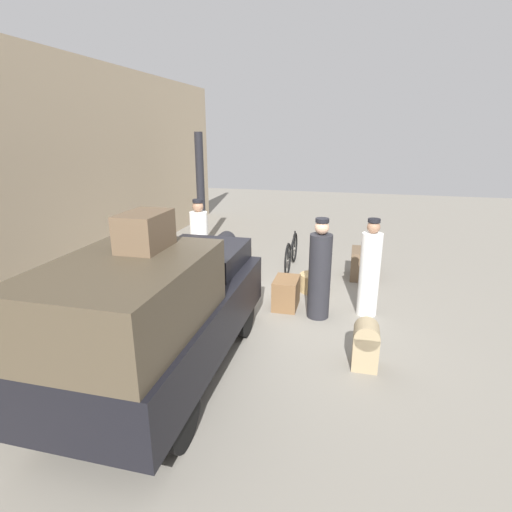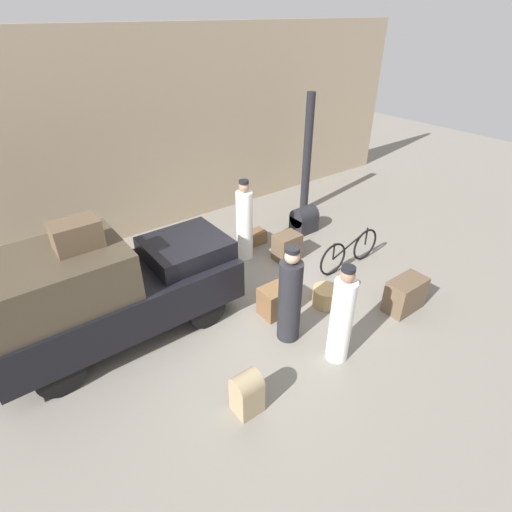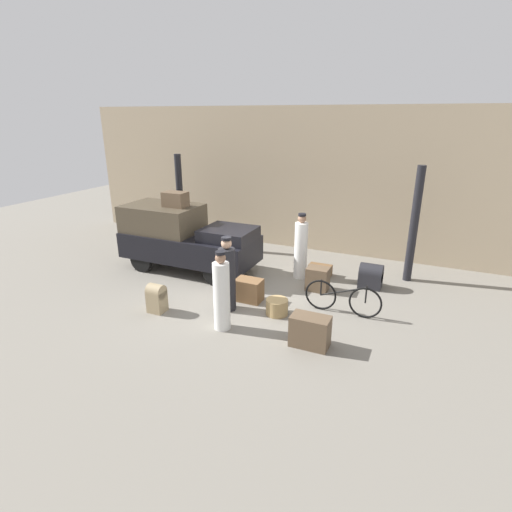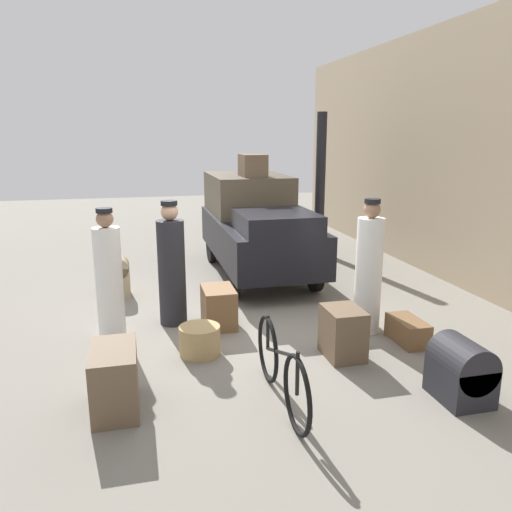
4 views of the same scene
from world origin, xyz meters
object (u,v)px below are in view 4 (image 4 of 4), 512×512
porter_with_bicycle (369,272)px  suitcase_small_leather (219,307)px  truck (255,223)px  bicycle (281,369)px  conductor_in_dark_uniform (109,279)px  trunk_wicker_pale (115,379)px  wicker_basket (200,340)px  porter_carrying_trunk (172,269)px  suitcase_tan_flat (461,371)px  suitcase_black_upright (408,331)px  trunk_large_brown (343,333)px  trunk_on_truck_roof (253,165)px  trunk_barrel_dark (119,276)px

porter_with_bicycle → suitcase_small_leather: porter_with_bicycle is taller
truck → bicycle: (4.75, -0.89, -0.60)m
truck → conductor_in_dark_uniform: bearing=-44.3°
bicycle → trunk_wicker_pale: bicycle is taller
wicker_basket → trunk_wicker_pale: (1.05, -0.94, 0.13)m
bicycle → porter_carrying_trunk: size_ratio=0.99×
wicker_basket → suitcase_tan_flat: 2.91m
wicker_basket → porter_with_bicycle: (-0.21, 2.28, 0.65)m
porter_with_bicycle → suitcase_small_leather: size_ratio=2.86×
bicycle → conductor_in_dark_uniform: conductor_in_dark_uniform is taller
truck → wicker_basket: truck is taller
truck → suitcase_black_upright: 3.94m
porter_carrying_trunk → suitcase_small_leather: size_ratio=2.76×
bicycle → trunk_large_brown: size_ratio=2.86×
conductor_in_dark_uniform → trunk_on_truck_roof: bearing=137.8°
wicker_basket → porter_carrying_trunk: size_ratio=0.29×
conductor_in_dark_uniform → porter_with_bicycle: 3.37m
trunk_wicker_pale → trunk_barrel_dark: trunk_barrel_dark is taller
conductor_in_dark_uniform → suitcase_black_upright: (1.07, 3.67, -0.63)m
trunk_wicker_pale → suitcase_small_leather: bearing=145.4°
truck → suitcase_black_upright: (3.69, 1.11, -0.82)m
bicycle → trunk_wicker_pale: 1.60m
conductor_in_dark_uniform → suitcase_tan_flat: (2.48, 3.43, -0.47)m
truck → suitcase_tan_flat: truck is taller
truck → trunk_on_truck_roof: size_ratio=5.99×
trunk_wicker_pale → trunk_barrel_dark: 3.58m
porter_with_bicycle → trunk_on_truck_roof: 3.71m
conductor_in_dark_uniform → trunk_wicker_pale: conductor_in_dark_uniform is taller
truck → trunk_wicker_pale: bearing=-28.7°
truck → wicker_basket: bearing=-23.8°
truck → wicker_basket: (3.44, -1.51, -0.79)m
suitcase_tan_flat → trunk_on_truck_roof: bearing=-170.6°
porter_carrying_trunk → suitcase_tan_flat: size_ratio=2.72×
trunk_on_truck_roof → conductor_in_dark_uniform: bearing=-42.2°
trunk_wicker_pale → trunk_on_truck_roof: bearing=152.3°
bicycle → suitcase_tan_flat: bicycle is taller
trunk_wicker_pale → suitcase_small_leather: (-1.92, 1.32, -0.04)m
suitcase_tan_flat → trunk_large_brown: suitcase_tan_flat is taller
porter_carrying_trunk → trunk_wicker_pale: 2.34m
suitcase_small_leather → suitcase_black_upright: (1.12, 2.25, -0.12)m
trunk_large_brown → suitcase_black_upright: bearing=101.7°
suitcase_tan_flat → trunk_large_brown: size_ratio=1.06×
trunk_barrel_dark → conductor_in_dark_uniform: bearing=-1.8°
porter_with_bicycle → suitcase_tan_flat: (1.87, 0.11, -0.52)m
conductor_in_dark_uniform → suitcase_tan_flat: conductor_in_dark_uniform is taller
conductor_in_dark_uniform → suitcase_small_leather: bearing=92.1°
suitcase_black_upright → trunk_on_truck_roof: (-3.90, -1.11, 1.87)m
conductor_in_dark_uniform → truck: bearing=135.7°
trunk_barrel_dark → suitcase_black_upright: bearing=52.4°
wicker_basket → conductor_in_dark_uniform: (-0.81, -1.04, 0.61)m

